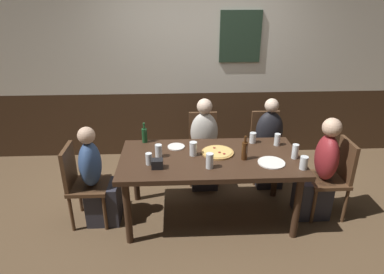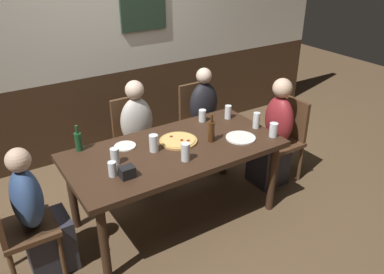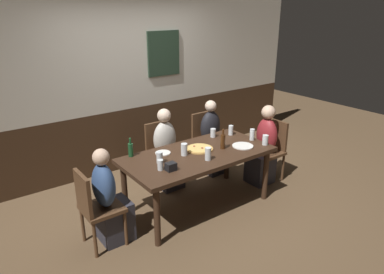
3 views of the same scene
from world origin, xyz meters
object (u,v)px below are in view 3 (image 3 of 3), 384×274
(chair_head_west, at_px, (95,205))
(highball_clear, at_px, (160,158))
(pint_glass_pale, at_px, (160,166))
(pint_glass_stout, at_px, (231,131))
(tumbler_water, at_px, (184,150))
(pizza, at_px, (200,149))
(person_right_far, at_px, (212,143))
(condiment_caddy, at_px, (171,167))
(dining_table, at_px, (198,159))
(person_head_east, at_px, (263,151))
(pint_glass_amber, at_px, (213,133))
(chair_mid_far, at_px, (161,150))
(beer_bottle_green, at_px, (131,149))
(plate_white_small, at_px, (163,153))
(chair_right_far, at_px, (205,138))
(tumbler_short, at_px, (208,155))
(beer_glass_half, at_px, (265,141))
(beer_bottle_brown, at_px, (223,141))
(plate_white_large, at_px, (243,146))
(person_mid_far, at_px, (167,155))
(person_head_west, at_px, (110,204))
(beer_glass_tall, at_px, (252,135))
(chair_head_east, at_px, (271,147))

(chair_head_west, relative_size, highball_clear, 6.54)
(pint_glass_pale, distance_m, pint_glass_stout, 1.43)
(highball_clear, height_order, tumbler_water, tumbler_water)
(pizza, bearing_deg, pint_glass_pale, -163.59)
(person_right_far, xyz_separation_m, condiment_caddy, (-1.35, -0.92, 0.32))
(dining_table, height_order, pint_glass_stout, pint_glass_stout)
(person_head_east, xyz_separation_m, pint_glass_amber, (-0.67, 0.32, 0.31))
(tumbler_water, bearing_deg, chair_mid_far, 78.16)
(beer_bottle_green, relative_size, plate_white_small, 1.24)
(chair_right_far, bearing_deg, tumbler_short, -127.56)
(beer_glass_half, distance_m, plate_white_small, 1.33)
(chair_mid_far, distance_m, beer_bottle_brown, 1.06)
(chair_right_far, height_order, plate_white_small, chair_right_far)
(beer_glass_half, relative_size, beer_bottle_green, 0.56)
(highball_clear, height_order, plate_white_large, highball_clear)
(person_mid_far, bearing_deg, pint_glass_pale, -126.41)
(chair_head_west, relative_size, tumbler_water, 5.95)
(person_head_west, xyz_separation_m, beer_glass_half, (2.04, -0.30, 0.34))
(chair_mid_far, relative_size, plate_white_small, 4.71)
(chair_head_west, xyz_separation_m, pint_glass_amber, (1.85, 0.32, 0.29))
(tumbler_short, xyz_separation_m, highball_clear, (-0.50, 0.26, -0.01))
(pint_glass_stout, height_order, beer_bottle_brown, beer_bottle_brown)
(beer_bottle_brown, bearing_deg, person_head_west, 177.34)
(person_right_far, distance_m, pizza, 1.01)
(person_right_far, height_order, plate_white_large, person_right_far)
(dining_table, height_order, plate_white_small, plate_white_small)
(beer_glass_tall, height_order, beer_bottle_brown, beer_bottle_brown)
(pint_glass_stout, bearing_deg, beer_bottle_green, 173.98)
(person_right_far, bearing_deg, chair_head_east, -53.31)
(dining_table, xyz_separation_m, person_head_west, (-1.18, 0.00, -0.21))
(beer_glass_half, height_order, beer_bottle_green, beer_bottle_green)
(person_head_east, relative_size, pint_glass_stout, 8.48)
(chair_mid_far, bearing_deg, pint_glass_stout, -39.42)
(person_right_far, xyz_separation_m, pint_glass_pale, (-1.43, -0.84, 0.33))
(person_head_west, bearing_deg, tumbler_water, 2.67)
(beer_bottle_brown, bearing_deg, highball_clear, 173.50)
(beer_bottle_brown, bearing_deg, person_head_east, 4.76)
(chair_head_east, relative_size, chair_right_far, 1.00)
(pint_glass_pale, xyz_separation_m, condiment_caddy, (0.08, -0.08, -0.01))
(person_head_west, relative_size, pizza, 3.24)
(person_head_east, relative_size, person_mid_far, 1.01)
(person_mid_far, bearing_deg, chair_head_east, -27.79)
(chair_head_west, distance_m, beer_glass_tall, 2.22)
(beer_glass_half, bearing_deg, chair_mid_far, 126.53)
(beer_glass_tall, bearing_deg, beer_bottle_green, 163.10)
(chair_right_far, distance_m, beer_glass_half, 1.21)
(chair_right_far, height_order, pizza, chair_right_far)
(person_head_west, relative_size, pint_glass_pale, 9.18)
(condiment_caddy, bearing_deg, highball_clear, 89.07)
(chair_right_far, relative_size, pint_glass_amber, 7.42)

